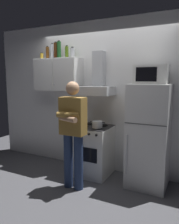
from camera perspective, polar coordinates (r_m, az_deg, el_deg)
ground_plane at (r=3.88m, az=0.00°, el=-17.05°), size 7.00×7.00×0.00m
back_wall_tiled at (r=4.05m, az=3.83°, el=3.93°), size 4.80×0.10×2.70m
upper_cabinet at (r=4.25m, az=-8.09°, el=9.48°), size 0.90×0.37×0.60m
stove_oven at (r=3.94m, az=0.99°, el=-9.82°), size 0.60×0.62×0.87m
range_hood at (r=3.86m, az=1.86°, el=7.39°), size 0.60×0.44×0.75m
refrigerator at (r=3.55m, az=15.04°, el=-6.04°), size 0.60×0.62×1.60m
microwave at (r=3.46m, az=15.71°, el=9.30°), size 0.48×0.37×0.28m
person_standing at (r=3.32m, az=-4.32°, el=-4.96°), size 0.38×0.33×1.64m
cooking_pot at (r=3.66m, az=2.04°, el=-3.23°), size 0.27×0.17×0.11m
bottle_wine_green at (r=4.26m, az=-7.88°, el=15.60°), size 0.08×0.08×0.32m
bottle_vodka_clear at (r=4.40m, az=-9.59°, el=15.16°), size 0.07×0.07×0.29m
bottle_olive_oil at (r=4.15m, az=-5.89°, el=15.14°), size 0.06×0.06×0.22m
bottle_beer_brown at (r=4.47m, az=-10.78°, el=14.73°), size 0.06×0.06×0.25m
bottle_canister_steel at (r=4.13m, az=-4.44°, el=15.00°), size 0.08×0.08×0.19m
bottle_rum_dark at (r=4.34m, az=-8.71°, el=15.39°), size 0.07×0.07×0.31m
bottle_spice_jar at (r=4.47m, az=-12.21°, el=13.92°), size 0.06×0.06×0.13m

